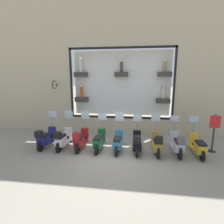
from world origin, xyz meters
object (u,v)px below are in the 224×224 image
at_px(scooter_yellow_0, 198,146).
at_px(scooter_silver_1, 177,144).
at_px(scooter_olive_2, 157,143).
at_px(scooter_green_5, 99,141).
at_px(shop_sign_post, 214,132).
at_px(scooter_teal_4, 118,142).
at_px(scooter_red_6, 81,140).
at_px(scooter_white_7, 63,139).
at_px(scooter_black_3, 137,143).
at_px(scooter_navy_8, 46,138).

distance_m(scooter_yellow_0, scooter_silver_1, 0.87).
bearing_deg(scooter_olive_2, scooter_green_5, 88.58).
height_order(scooter_silver_1, shop_sign_post, shop_sign_post).
xyz_separation_m(scooter_yellow_0, scooter_green_5, (0.00, 4.35, 0.01)).
xyz_separation_m(scooter_teal_4, scooter_red_6, (-0.06, 1.74, 0.05)).
relative_size(scooter_olive_2, scooter_green_5, 1.00).
bearing_deg(scooter_white_7, scooter_olive_2, -90.03).
xyz_separation_m(scooter_silver_1, scooter_olive_2, (-0.01, 0.87, -0.01)).
relative_size(scooter_yellow_0, scooter_teal_4, 1.00).
relative_size(scooter_yellow_0, scooter_red_6, 0.99).
height_order(scooter_black_3, scooter_teal_4, scooter_teal_4).
relative_size(scooter_black_3, scooter_teal_4, 1.00).
height_order(scooter_green_5, scooter_white_7, scooter_white_7).
height_order(scooter_red_6, scooter_navy_8, scooter_navy_8).
bearing_deg(scooter_green_5, scooter_teal_4, -90.01).
xyz_separation_m(scooter_green_5, scooter_navy_8, (-0.06, 2.61, 0.05)).
distance_m(scooter_green_5, shop_sign_post, 5.17).
height_order(scooter_green_5, scooter_navy_8, scooter_navy_8).
xyz_separation_m(scooter_red_6, scooter_navy_8, (0.00, 1.74, 0.00)).
bearing_deg(scooter_red_6, scooter_navy_8, 89.96).
height_order(scooter_olive_2, scooter_green_5, scooter_olive_2).
bearing_deg(scooter_black_3, scooter_yellow_0, -88.62).
distance_m(scooter_black_3, scooter_green_5, 1.74).
bearing_deg(scooter_red_6, scooter_silver_1, -89.97).
bearing_deg(scooter_silver_1, scooter_olive_2, 90.44).
bearing_deg(scooter_silver_1, scooter_white_7, 90.05).
height_order(scooter_black_3, scooter_white_7, scooter_white_7).
bearing_deg(scooter_green_5, shop_sign_post, -84.80).
height_order(scooter_yellow_0, shop_sign_post, shop_sign_post).
distance_m(scooter_yellow_0, scooter_teal_4, 3.48).
bearing_deg(scooter_navy_8, scooter_olive_2, -90.07).
bearing_deg(scooter_yellow_0, scooter_silver_1, 93.57).
bearing_deg(scooter_olive_2, scooter_black_3, 90.13).
bearing_deg(scooter_red_6, scooter_teal_4, -88.03).
height_order(scooter_silver_1, scooter_white_7, scooter_white_7).
xyz_separation_m(scooter_silver_1, scooter_black_3, (-0.01, 1.74, -0.02)).
height_order(scooter_silver_1, scooter_navy_8, scooter_navy_8).
height_order(scooter_navy_8, shop_sign_post, shop_sign_post).
height_order(scooter_silver_1, scooter_green_5, same).
bearing_deg(scooter_red_6, scooter_yellow_0, -89.38).
xyz_separation_m(scooter_red_6, scooter_white_7, (-0.00, 0.87, -0.00)).
xyz_separation_m(scooter_yellow_0, scooter_teal_4, (0.00, 3.48, 0.01)).
xyz_separation_m(scooter_yellow_0, shop_sign_post, (0.47, -0.78, 0.52)).
height_order(scooter_red_6, scooter_white_7, scooter_white_7).
bearing_deg(scooter_silver_1, scooter_navy_8, 90.01).
height_order(scooter_yellow_0, scooter_navy_8, scooter_navy_8).
distance_m(scooter_silver_1, scooter_green_5, 3.48).
relative_size(scooter_olive_2, shop_sign_post, 1.04).
relative_size(scooter_white_7, shop_sign_post, 1.04).
height_order(scooter_teal_4, scooter_navy_8, scooter_teal_4).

